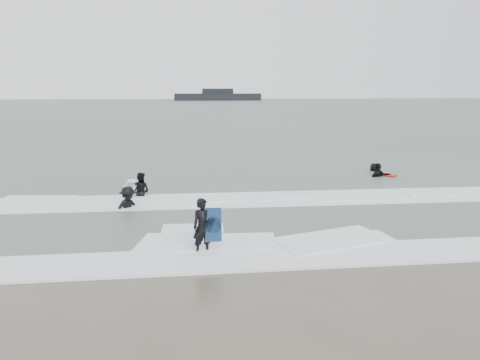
{
  "coord_description": "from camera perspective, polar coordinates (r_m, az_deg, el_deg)",
  "views": [
    {
      "loc": [
        -1.85,
        -12.61,
        4.66
      ],
      "look_at": [
        0.0,
        5.0,
        1.1
      ],
      "focal_mm": 35.0,
      "sensor_mm": 36.0,
      "label": 1
    }
  ],
  "objects": [
    {
      "name": "bodyboards",
      "position": [
        19.17,
        2.36,
        -1.18
      ],
      "size": [
        13.54,
        11.13,
        1.25
      ],
      "color": "#112A4F",
      "rests_on": "ground"
    },
    {
      "name": "surfer_centre",
      "position": [
        13.45,
        -4.49,
        -8.95
      ],
      "size": [
        0.68,
        0.54,
        1.63
      ],
      "primitive_type": "imported",
      "rotation": [
        0.0,
        0.0,
        0.28
      ],
      "color": "black",
      "rests_on": "ground"
    },
    {
      "name": "ground",
      "position": [
        13.57,
        2.23,
        -8.73
      ],
      "size": [
        320.0,
        320.0,
        0.0
      ],
      "primitive_type": "plane",
      "color": "brown",
      "rests_on": "ground"
    },
    {
      "name": "surfer_right_near",
      "position": [
        25.36,
        16.46,
        0.31
      ],
      "size": [
        1.21,
        0.91,
        1.9
      ],
      "primitive_type": "imported",
      "rotation": [
        0.0,
        0.0,
        -2.69
      ],
      "color": "black",
      "rests_on": "ground"
    },
    {
      "name": "vessel_horizon",
      "position": [
        155.89,
        -2.74,
        10.17
      ],
      "size": [
        28.17,
        5.03,
        3.82
      ],
      "color": "black",
      "rests_on": "ground"
    },
    {
      "name": "surfer_right_far",
      "position": [
        26.89,
        16.01,
        0.95
      ],
      "size": [
        0.92,
        0.73,
        1.65
      ],
      "primitive_type": "imported",
      "rotation": [
        0.0,
        0.0,
        -2.85
      ],
      "color": "black",
      "rests_on": "ground"
    },
    {
      "name": "sea",
      "position": [
        92.74,
        -4.9,
        8.49
      ],
      "size": [
        320.0,
        320.0,
        0.0
      ],
      "primitive_type": "plane",
      "color": "#47544C",
      "rests_on": "ground"
    },
    {
      "name": "surf_foam",
      "position": [
        17.05,
        0.46,
        -4.35
      ],
      "size": [
        30.03,
        9.06,
        0.09
      ],
      "color": "white",
      "rests_on": "ground"
    },
    {
      "name": "surfer_breaker",
      "position": [
        18.5,
        -13.45,
        -3.54
      ],
      "size": [
        1.29,
        1.23,
        1.76
      ],
      "primitive_type": "imported",
      "rotation": [
        0.0,
        0.0,
        0.69
      ],
      "color": "black",
      "rests_on": "ground"
    },
    {
      "name": "surfer_wading",
      "position": [
        20.42,
        -11.96,
        -2.08
      ],
      "size": [
        0.99,
        0.91,
        1.64
      ],
      "primitive_type": "imported",
      "rotation": [
        0.0,
        0.0,
        2.67
      ],
      "color": "black",
      "rests_on": "ground"
    }
  ]
}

